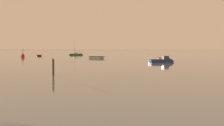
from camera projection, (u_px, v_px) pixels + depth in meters
name	position (u px, v px, depth m)	size (l,w,h in m)	color
sailboat_moored_0	(76.00, 54.00, 120.22)	(4.58, 4.43, 5.45)	#23602D
rowboat_moored_4	(97.00, 58.00, 85.03)	(4.27, 1.48, 0.67)	white
motorboat_moored_0	(164.00, 61.00, 61.32)	(4.46, 3.94, 1.69)	navy
rowboat_moored_5	(39.00, 56.00, 106.46)	(3.49, 2.92, 0.54)	red
rowboat_moored_6	(162.00, 58.00, 77.46)	(1.62, 4.56, 0.72)	gold
channel_buoy	(23.00, 55.00, 95.11)	(0.90, 0.90, 2.30)	red
mooring_post_near	(53.00, 67.00, 33.11)	(0.22, 0.22, 1.74)	#473323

